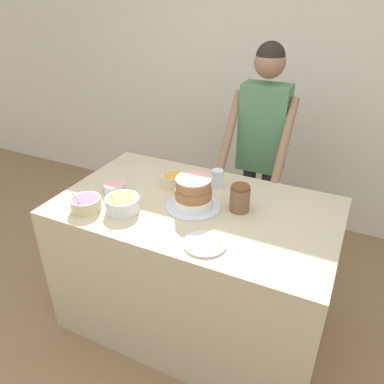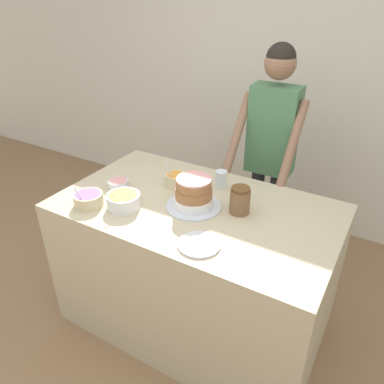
# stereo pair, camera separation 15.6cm
# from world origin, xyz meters

# --- Properties ---
(ground_plane) EXTENTS (14.00, 14.00, 0.00)m
(ground_plane) POSITION_xyz_m (0.00, 0.00, 0.00)
(ground_plane) COLOR #93704C
(wall_back) EXTENTS (10.00, 0.05, 2.60)m
(wall_back) POSITION_xyz_m (0.00, 2.12, 1.30)
(wall_back) COLOR silver
(wall_back) RESTS_ON ground_plane
(counter) EXTENTS (1.66, 0.98, 0.94)m
(counter) POSITION_xyz_m (0.00, 0.49, 0.47)
(counter) COLOR #C6B793
(counter) RESTS_ON ground_plane
(person_baker) EXTENTS (0.46, 0.48, 1.76)m
(person_baker) POSITION_xyz_m (0.15, 1.32, 1.11)
(person_baker) COLOR #2D2D38
(person_baker) RESTS_ON ground_plane
(cake) EXTENTS (0.33, 0.33, 0.19)m
(cake) POSITION_xyz_m (-0.01, 0.46, 1.02)
(cake) COLOR silver
(cake) RESTS_ON counter
(frosting_bowl_purple) EXTENTS (0.17, 0.17, 0.14)m
(frosting_bowl_purple) POSITION_xyz_m (-0.55, 0.17, 0.98)
(frosting_bowl_purple) COLOR beige
(frosting_bowl_purple) RESTS_ON counter
(frosting_bowl_yellow) EXTENTS (0.20, 0.20, 0.14)m
(frosting_bowl_yellow) POSITION_xyz_m (-0.36, 0.25, 0.98)
(frosting_bowl_yellow) COLOR white
(frosting_bowl_yellow) RESTS_ON counter
(frosting_bowl_orange) EXTENTS (0.14, 0.14, 0.19)m
(frosting_bowl_orange) POSITION_xyz_m (-0.24, 0.64, 0.98)
(frosting_bowl_orange) COLOR beige
(frosting_bowl_orange) RESTS_ON counter
(frosting_bowl_pink) EXTENTS (0.13, 0.13, 0.06)m
(frosting_bowl_pink) POSITION_xyz_m (-0.53, 0.41, 0.97)
(frosting_bowl_pink) COLOR silver
(frosting_bowl_pink) RESTS_ON counter
(drinking_glass) EXTENTS (0.07, 0.07, 0.12)m
(drinking_glass) POSITION_xyz_m (0.03, 0.76, 0.99)
(drinking_glass) COLOR silver
(drinking_glass) RESTS_ON counter
(ceramic_plate) EXTENTS (0.22, 0.22, 0.01)m
(ceramic_plate) POSITION_xyz_m (0.21, 0.16, 0.94)
(ceramic_plate) COLOR silver
(ceramic_plate) RESTS_ON counter
(stoneware_jar) EXTENTS (0.12, 0.12, 0.16)m
(stoneware_jar) POSITION_xyz_m (0.25, 0.55, 1.02)
(stoneware_jar) COLOR brown
(stoneware_jar) RESTS_ON counter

